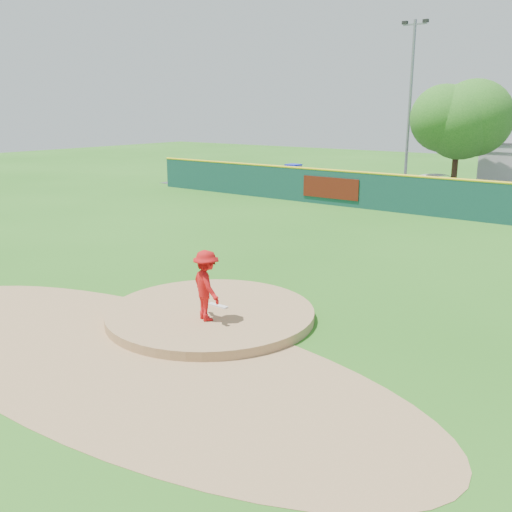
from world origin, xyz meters
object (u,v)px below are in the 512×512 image
Objects in this scene: van at (440,185)px; light_pole_left at (410,99)px; deciduous_tree at (459,123)px; pitcher at (206,286)px; playground_slide at (293,174)px.

light_pole_left is (-3.20, 2.02, 5.34)m from van.
deciduous_tree is 0.67× the size of light_pole_left.
playground_slide is at bearing -36.11° from pitcher.
pitcher is 0.66× the size of playground_slide.
playground_slide is at bearing -176.22° from deciduous_tree.
pitcher is at bearing -159.15° from van.
light_pole_left is (7.48, 2.76, 5.29)m from playground_slide.
pitcher is 0.16× the size of light_pole_left.
light_pole_left reaches higher than van.
van is at bearing -32.30° from light_pole_left.
van is at bearing -178.37° from deciduous_tree.
pitcher reaches higher than van.
pitcher is 0.36× the size of van.
van is 0.45× the size of light_pole_left.
deciduous_tree is (0.80, 0.02, 3.84)m from van.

